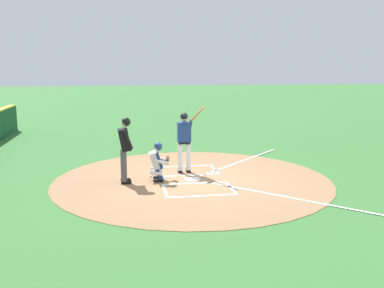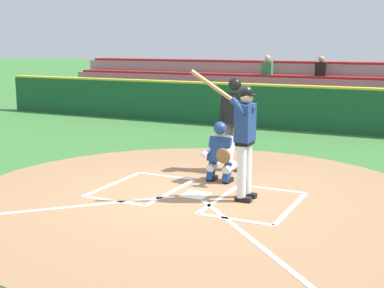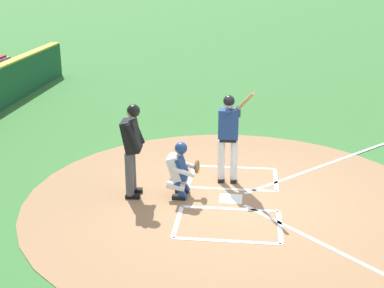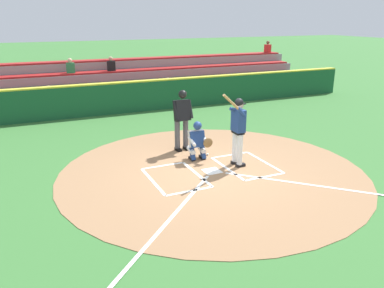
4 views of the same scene
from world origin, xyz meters
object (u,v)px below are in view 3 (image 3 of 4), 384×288
Objects in this scene: catcher at (180,168)px; baseball at (175,186)px; batter at (229,133)px; plate_umpire at (132,144)px.

baseball is at bearing -156.62° from catcher.
batter is at bearing 130.98° from catcher.
plate_umpire is 25.20× the size of baseball.
plate_umpire is (0.86, -1.81, -0.02)m from batter.
batter is 1.55m from baseball.
batter is at bearing 115.34° from plate_umpire.
catcher is 0.61× the size of plate_umpire.
catcher is (0.77, -0.89, -0.51)m from batter.
batter reaches higher than plate_umpire.
catcher is 15.27× the size of baseball.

